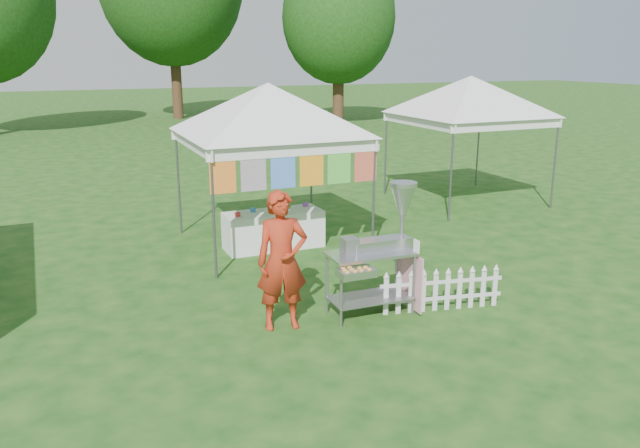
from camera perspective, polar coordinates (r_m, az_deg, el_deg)
name	(u,v)px	position (r m, az deg, el deg)	size (l,w,h in m)	color
ground	(352,311)	(8.86, 2.98, -7.96)	(120.00, 120.00, 0.00)	#144213
canopy_main	(268,83)	(11.38, -4.79, 12.70)	(4.24, 4.24, 3.45)	#59595E
canopy_right	(471,76)	(15.31, 13.67, 13.01)	(4.24, 4.24, 3.45)	#59595E
tree_right	(339,18)	(32.34, 1.73, 18.30)	(5.60, 5.60, 8.42)	#3B2415
donut_cart	(384,239)	(8.49, 5.89, -1.36)	(1.33, 0.87, 1.82)	gray
vendor	(282,261)	(8.05, -3.49, -3.39)	(0.67, 0.44, 1.84)	#A82A14
picket_fence	(441,291)	(8.94, 11.04, -6.03)	(1.77, 0.39, 0.56)	silver
display_table	(273,230)	(11.59, -4.28, -0.52)	(1.80, 0.70, 0.69)	white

